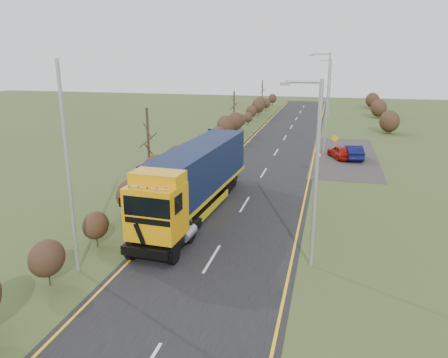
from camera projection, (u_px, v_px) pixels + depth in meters
name	position (u px, v px, depth m)	size (l,w,h in m)	color
ground	(231.00, 228.00, 24.46)	(160.00, 160.00, 0.00)	#3A4F22
road	(260.00, 180.00, 33.79)	(8.00, 120.00, 0.02)	black
layby	(344.00, 156.00, 41.63)	(6.00, 18.00, 0.02)	#322F2C
lane_markings	(259.00, 180.00, 33.50)	(7.52, 116.00, 0.01)	gold
hedgerow	(177.00, 161.00, 32.75)	(2.24, 102.04, 6.05)	black
lorry	(195.00, 176.00, 26.09)	(3.18, 14.84, 4.10)	black
car_red_hatchback	(340.00, 152.00, 40.47)	(1.44, 3.57, 1.22)	#9A1007
car_blue_sedan	(353.00, 152.00, 40.35)	(1.41, 4.03, 1.33)	#0A0D39
streetlight_near	(314.00, 169.00, 18.82)	(1.79, 0.18, 8.41)	#999C9F
streetlight_mid	(326.00, 99.00, 41.50)	(2.02, 0.19, 9.54)	#999C9F
streetlight_far	(329.00, 86.00, 66.69)	(1.83, 0.18, 8.61)	#999C9F
left_pole	(68.00, 172.00, 18.36)	(0.16, 0.16, 9.22)	#999C9F
speed_sign	(318.00, 159.00, 34.22)	(0.57, 0.10, 2.08)	#999C9F
warning_board	(335.00, 142.00, 42.14)	(0.73, 0.11, 1.92)	#999C9F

